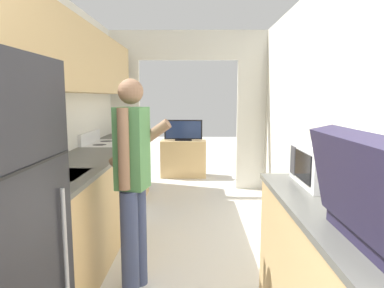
{
  "coord_description": "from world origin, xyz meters",
  "views": [
    {
      "loc": [
        0.13,
        -0.69,
        1.48
      ],
      "look_at": [
        0.09,
        2.69,
        1.02
      ],
      "focal_mm": 32.0,
      "sensor_mm": 36.0,
      "label": 1
    }
  ],
  "objects_px": {
    "person": "(133,181)",
    "television": "(183,130)",
    "range_oven": "(114,178)",
    "knife": "(114,138)",
    "microwave": "(331,165)",
    "tv_cabinet": "(183,158)"
  },
  "relations": [
    {
      "from": "tv_cabinet",
      "to": "television",
      "type": "xyz_separation_m",
      "value": [
        -0.0,
        -0.04,
        0.53
      ]
    },
    {
      "from": "range_oven",
      "to": "person",
      "type": "distance_m",
      "value": 1.88
    },
    {
      "from": "knife",
      "to": "range_oven",
      "type": "bearing_deg",
      "value": -95.25
    },
    {
      "from": "tv_cabinet",
      "to": "microwave",
      "type": "bearing_deg",
      "value": -74.84
    },
    {
      "from": "range_oven",
      "to": "knife",
      "type": "relative_size",
      "value": 3.2
    },
    {
      "from": "person",
      "to": "tv_cabinet",
      "type": "bearing_deg",
      "value": 9.17
    },
    {
      "from": "tv_cabinet",
      "to": "knife",
      "type": "xyz_separation_m",
      "value": [
        -0.9,
        -1.62,
        0.58
      ]
    },
    {
      "from": "person",
      "to": "microwave",
      "type": "height_order",
      "value": "person"
    },
    {
      "from": "range_oven",
      "to": "tv_cabinet",
      "type": "distance_m",
      "value": 2.23
    },
    {
      "from": "range_oven",
      "to": "microwave",
      "type": "height_order",
      "value": "microwave"
    },
    {
      "from": "range_oven",
      "to": "person",
      "type": "bearing_deg",
      "value": -71.86
    },
    {
      "from": "range_oven",
      "to": "television",
      "type": "relative_size",
      "value": 1.5
    },
    {
      "from": "range_oven",
      "to": "television",
      "type": "height_order",
      "value": "television"
    },
    {
      "from": "person",
      "to": "television",
      "type": "bearing_deg",
      "value": 9.13
    },
    {
      "from": "knife",
      "to": "person",
      "type": "bearing_deg",
      "value": -89.74
    },
    {
      "from": "microwave",
      "to": "tv_cabinet",
      "type": "bearing_deg",
      "value": 105.16
    },
    {
      "from": "microwave",
      "to": "television",
      "type": "bearing_deg",
      "value": 105.31
    },
    {
      "from": "range_oven",
      "to": "tv_cabinet",
      "type": "height_order",
      "value": "range_oven"
    },
    {
      "from": "range_oven",
      "to": "knife",
      "type": "bearing_deg",
      "value": 101.21
    },
    {
      "from": "person",
      "to": "knife",
      "type": "bearing_deg",
      "value": 29.36
    },
    {
      "from": "microwave",
      "to": "knife",
      "type": "bearing_deg",
      "value": 128.8
    },
    {
      "from": "microwave",
      "to": "television",
      "type": "distance_m",
      "value": 4.23
    }
  ]
}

